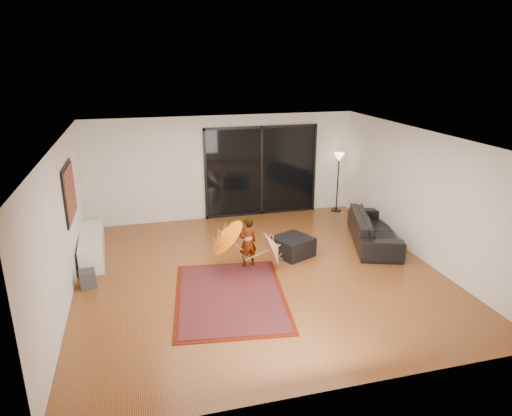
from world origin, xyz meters
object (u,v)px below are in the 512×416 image
object	(u,v)px
ottoman	(293,246)
child	(248,242)
media_console	(92,246)
sofa	(374,229)

from	to	relation	value
ottoman	child	world-z (taller)	child
media_console	ottoman	size ratio (longest dim) A/B	2.60
child	sofa	bearing A→B (deg)	175.97
media_console	ottoman	xyz separation A→B (m)	(4.18, -0.99, -0.05)
sofa	child	bearing A→B (deg)	117.35
media_console	child	xyz separation A→B (m)	(3.11, -1.27, 0.27)
media_console	child	distance (m)	3.37
sofa	ottoman	xyz separation A→B (m)	(-2.02, -0.17, -0.13)
sofa	ottoman	size ratio (longest dim) A/B	3.23
ottoman	child	distance (m)	1.16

